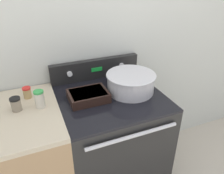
{
  "coord_description": "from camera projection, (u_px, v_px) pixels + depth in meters",
  "views": [
    {
      "loc": [
        -0.51,
        -0.9,
        1.74
      ],
      "look_at": [
        0.02,
        0.37,
        1.0
      ],
      "focal_mm": 35.0,
      "sensor_mm": 36.0,
      "label": 1
    }
  ],
  "objects": [
    {
      "name": "spice_jar_green_cap",
      "position": [
        40.0,
        99.0,
        1.39
      ],
      "size": [
        0.06,
        0.06,
        0.12
      ],
      "color": "beige",
      "rests_on": "side_counter"
    },
    {
      "name": "side_counter",
      "position": [
        28.0,
        169.0,
        1.57
      ],
      "size": [
        0.55,
        0.7,
        0.95
      ],
      "color": "tan",
      "rests_on": "ground_plane"
    },
    {
      "name": "casserole_dish",
      "position": [
        88.0,
        95.0,
        1.5
      ],
      "size": [
        0.27,
        0.2,
        0.06
      ],
      "color": "black",
      "rests_on": "stove_range"
    },
    {
      "name": "spice_jar_red_cap",
      "position": [
        27.0,
        93.0,
        1.51
      ],
      "size": [
        0.06,
        0.06,
        0.08
      ],
      "color": "tan",
      "rests_on": "side_counter"
    },
    {
      "name": "stove_range",
      "position": [
        111.0,
        145.0,
        1.79
      ],
      "size": [
        0.74,
        0.73,
        0.94
      ],
      "color": "black",
      "rests_on": "ground_plane"
    },
    {
      "name": "ladle",
      "position": [
        147.0,
        79.0,
        1.75
      ],
      "size": [
        0.06,
        0.29,
        0.06
      ],
      "color": "#B7B7B7",
      "rests_on": "stove_range"
    },
    {
      "name": "spice_jar_black_cap",
      "position": [
        16.0,
        104.0,
        1.37
      ],
      "size": [
        0.07,
        0.07,
        0.09
      ],
      "color": "gray",
      "rests_on": "side_counter"
    },
    {
      "name": "mixing_bowl",
      "position": [
        131.0,
        82.0,
        1.59
      ],
      "size": [
        0.36,
        0.36,
        0.14
      ],
      "color": "silver",
      "rests_on": "stove_range"
    },
    {
      "name": "control_panel",
      "position": [
        96.0,
        69.0,
        1.79
      ],
      "size": [
        0.74,
        0.07,
        0.16
      ],
      "color": "black",
      "rests_on": "stove_range"
    },
    {
      "name": "kitchen_wall",
      "position": [
        92.0,
        39.0,
        1.73
      ],
      "size": [
        8.0,
        0.05,
        2.5
      ],
      "color": "silver",
      "rests_on": "ground_plane"
    }
  ]
}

